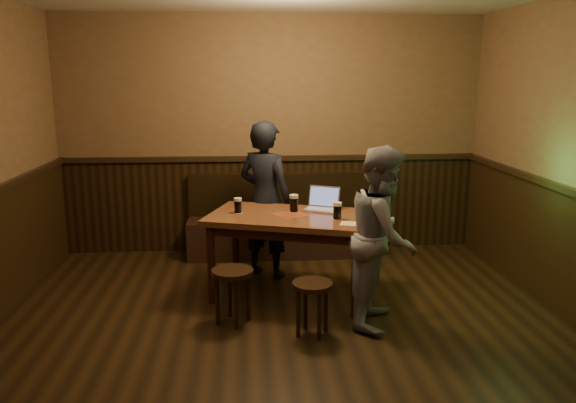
# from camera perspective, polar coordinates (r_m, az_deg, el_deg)

# --- Properties ---
(room) EXTENTS (5.04, 6.04, 2.84)m
(room) POSITION_cam_1_polar(r_m,az_deg,el_deg) (4.03, 0.09, -0.13)
(room) COLOR black
(room) RESTS_ON ground
(bench) EXTENTS (2.20, 0.50, 0.95)m
(bench) POSITION_cam_1_polar(r_m,az_deg,el_deg) (6.70, -0.67, -2.77)
(bench) COLOR black
(bench) RESTS_ON ground
(pub_table) EXTENTS (1.71, 1.29, 0.82)m
(pub_table) POSITION_cam_1_polar(r_m,az_deg,el_deg) (5.32, 0.23, -2.47)
(pub_table) COLOR #602B1B
(pub_table) RESTS_ON ground
(stool_left) EXTENTS (0.43, 0.43, 0.48)m
(stool_left) POSITION_cam_1_polar(r_m,az_deg,el_deg) (4.86, -5.64, -7.98)
(stool_left) COLOR black
(stool_left) RESTS_ON ground
(stool_right) EXTENTS (0.43, 0.43, 0.45)m
(stool_right) POSITION_cam_1_polar(r_m,az_deg,el_deg) (4.64, 2.49, -9.26)
(stool_right) COLOR black
(stool_right) RESTS_ON ground
(pint_left) EXTENTS (0.10, 0.10, 0.15)m
(pint_left) POSITION_cam_1_polar(r_m,az_deg,el_deg) (5.36, -5.11, -0.40)
(pint_left) COLOR #983212
(pint_left) RESTS_ON pub_table
(pint_mid) EXTENTS (0.11, 0.11, 0.17)m
(pint_mid) POSITION_cam_1_polar(r_m,az_deg,el_deg) (5.38, 0.60, -0.18)
(pint_mid) COLOR #983212
(pint_mid) RESTS_ON pub_table
(pint_right) EXTENTS (0.10, 0.10, 0.16)m
(pint_right) POSITION_cam_1_polar(r_m,az_deg,el_deg) (5.12, 5.03, -0.95)
(pint_right) COLOR #983212
(pint_right) RESTS_ON pub_table
(laptop) EXTENTS (0.39, 0.36, 0.22)m
(laptop) POSITION_cam_1_polar(r_m,az_deg,el_deg) (5.50, 3.50, -0.24)
(laptop) COLOR silver
(laptop) RESTS_ON pub_table
(menu) EXTENTS (0.26, 0.21, 0.00)m
(menu) POSITION_cam_1_polar(r_m,az_deg,el_deg) (4.99, 6.63, -2.27)
(menu) COLOR silver
(menu) RESTS_ON pub_table
(person_suit) EXTENTS (0.72, 0.66, 1.66)m
(person_suit) POSITION_cam_1_polar(r_m,az_deg,el_deg) (5.87, -2.32, 0.19)
(person_suit) COLOR black
(person_suit) RESTS_ON ground
(person_grey) EXTENTS (0.81, 0.91, 1.54)m
(person_grey) POSITION_cam_1_polar(r_m,az_deg,el_deg) (4.81, 9.65, -3.51)
(person_grey) COLOR gray
(person_grey) RESTS_ON ground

